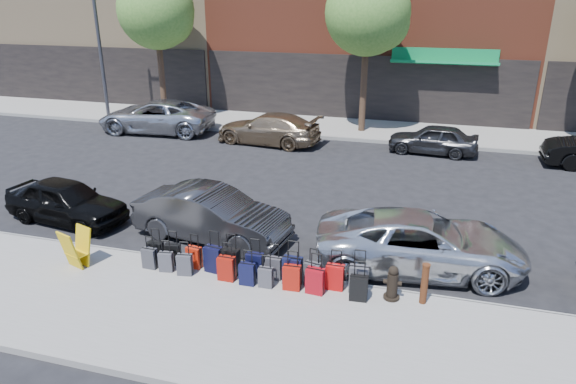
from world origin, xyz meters
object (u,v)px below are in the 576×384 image
(fire_hydrant, at_px, (392,284))
(car_near_0, at_px, (66,201))
(tree_center, at_px, (371,15))
(car_near_2, at_px, (420,242))
(car_near_1, at_px, (212,215))
(suitcase_front_5, at_px, (255,265))
(display_rack, at_px, (76,248))
(tree_left, at_px, (159,13))
(streetlight, at_px, (101,28))
(car_far_0, at_px, (156,116))
(bollard, at_px, (425,283))
(car_far_1, at_px, (268,129))
(car_far_2, at_px, (433,139))

(fire_hydrant, distance_m, car_near_0, 9.81)
(tree_center, height_order, car_near_2, tree_center)
(car_near_1, bearing_deg, suitcase_front_5, -126.45)
(fire_hydrant, bearing_deg, display_rack, -173.90)
(display_rack, height_order, car_near_1, car_near_1)
(suitcase_front_5, bearing_deg, fire_hydrant, -2.56)
(tree_left, distance_m, car_near_1, 15.54)
(suitcase_front_5, relative_size, car_near_2, 0.19)
(streetlight, bearing_deg, car_far_0, -24.94)
(car_near_0, bearing_deg, suitcase_front_5, -97.14)
(bollard, bearing_deg, car_far_0, 137.47)
(tree_left, xyz_separation_m, car_far_1, (6.58, -2.90, -4.73))
(tree_left, relative_size, bollard, 7.81)
(tree_left, relative_size, car_far_0, 1.31)
(streetlight, distance_m, car_far_1, 10.55)
(fire_hydrant, relative_size, car_far_1, 0.17)
(car_near_0, xyz_separation_m, car_far_2, (10.26, 10.06, -0.02))
(car_near_2, distance_m, car_far_0, 16.36)
(car_far_1, bearing_deg, car_near_2, 42.81)
(suitcase_front_5, bearing_deg, car_near_0, 163.83)
(tree_left, distance_m, display_rack, 16.71)
(car_near_2, bearing_deg, car_far_0, 44.42)
(tree_center, bearing_deg, fire_hydrant, -79.79)
(tree_left, relative_size, fire_hydrant, 9.22)
(display_rack, distance_m, car_far_2, 14.90)
(bollard, height_order, car_near_0, car_near_0)
(car_near_1, relative_size, car_far_2, 1.18)
(tree_left, xyz_separation_m, fire_hydrant, (13.09, -14.35, -4.90))
(fire_hydrant, height_order, car_far_1, car_far_1)
(car_far_0, xyz_separation_m, car_far_2, (12.97, -0.07, -0.15))
(car_far_1, bearing_deg, car_near_1, 15.49)
(tree_left, bearing_deg, car_near_1, -57.16)
(suitcase_front_5, distance_m, car_far_2, 12.39)
(display_rack, xyz_separation_m, car_near_0, (-2.18, 2.45, 0.02))
(car_near_2, height_order, car_far_1, car_near_2)
(car_near_2, bearing_deg, car_near_0, 82.67)
(tree_left, distance_m, streetlight, 3.11)
(bollard, distance_m, car_far_2, 11.87)
(car_near_1, bearing_deg, car_near_2, -83.25)
(tree_center, bearing_deg, car_near_0, -119.37)
(bollard, height_order, car_far_1, car_far_1)
(bollard, xyz_separation_m, display_rack, (-8.12, -0.65, -0.00))
(bollard, bearing_deg, car_near_1, 161.64)
(car_near_0, bearing_deg, tree_center, -21.49)
(fire_hydrant, bearing_deg, suitcase_front_5, 179.81)
(tree_center, xyz_separation_m, car_far_2, (3.21, -2.48, -4.79))
(streetlight, distance_m, fire_hydrant, 21.46)
(car_far_0, bearing_deg, display_rack, 17.04)
(display_rack, bearing_deg, suitcase_front_5, 28.21)
(suitcase_front_5, relative_size, car_near_1, 0.22)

